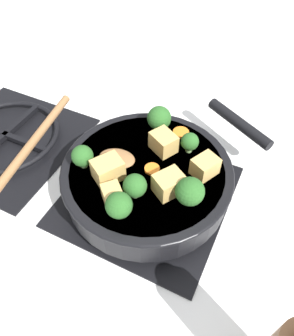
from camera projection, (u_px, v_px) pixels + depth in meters
The scene contains 18 objects.
ground_plane at pixel (147, 196), 0.66m from camera, with size 2.40×2.40×0.00m, color white.
front_burner_grate at pixel (147, 193), 0.65m from camera, with size 0.31×0.31×0.03m.
rear_burner_grate at pixel (7, 137), 0.75m from camera, with size 0.31×0.31×0.03m.
skillet_pan at pixel (148, 177), 0.61m from camera, with size 0.42×0.35×0.06m.
wooden_spoon at pixel (67, 147), 0.62m from camera, with size 0.27×0.23×0.02m.
tofu_cube_center_large at pixel (108, 170), 0.56m from camera, with size 0.05×0.04×0.04m, color tan.
tofu_cube_near_handle at pixel (205, 167), 0.57m from camera, with size 0.04×0.03×0.03m, color tan.
tofu_cube_east_chunk at pixel (112, 195), 0.53m from camera, with size 0.04×0.03×0.03m, color tan.
tofu_cube_west_chunk at pixel (163, 142), 0.61m from camera, with size 0.05×0.04×0.04m, color tan.
tofu_cube_back_piece at pixel (169, 184), 0.55m from camera, with size 0.05×0.04×0.04m, color tan.
broccoli_floret_near_spoon at pixel (190, 142), 0.60m from camera, with size 0.03×0.03×0.04m.
broccoli_floret_center_top at pixel (135, 186), 0.53m from camera, with size 0.04×0.04×0.05m.
broccoli_floret_east_rim at pixel (119, 205), 0.51m from camera, with size 0.04×0.04×0.05m.
broccoli_floret_west_rim at pixel (159, 118), 0.64m from camera, with size 0.05×0.05×0.05m.
broccoli_floret_north_edge at pixel (82, 156), 0.58m from camera, with size 0.04×0.04×0.05m.
broccoli_floret_south_cluster at pixel (190, 192), 0.52m from camera, with size 0.05×0.05×0.05m.
carrot_slice_orange_thin at pixel (152, 169), 0.59m from camera, with size 0.03×0.03×0.01m, color orange.
carrot_slice_near_center at pixel (181, 133), 0.65m from camera, with size 0.03×0.03×0.01m, color orange.
Camera 1 is at (-0.35, -0.17, 0.53)m, focal length 35.00 mm.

